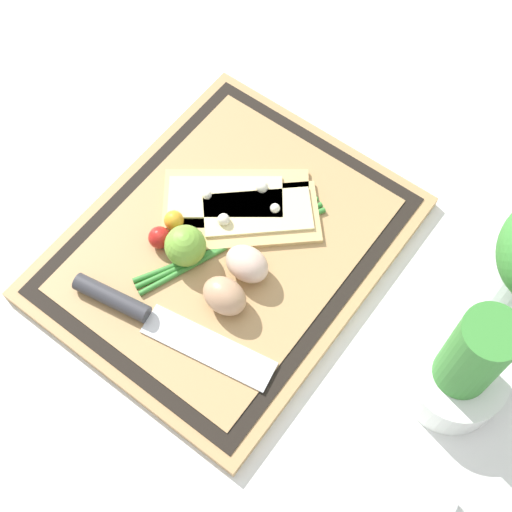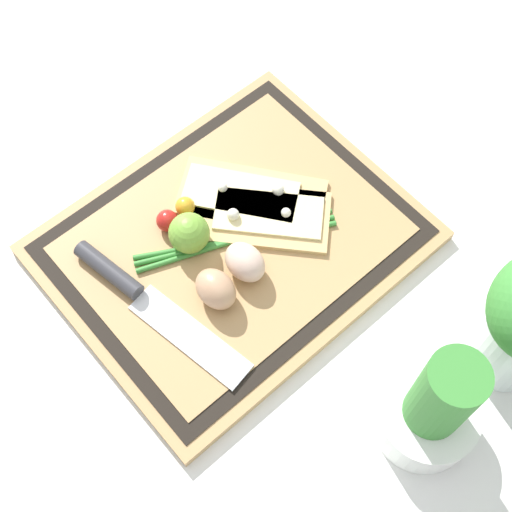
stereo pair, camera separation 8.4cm
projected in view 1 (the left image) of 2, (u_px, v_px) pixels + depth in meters
The scene contains 13 objects.
ground_plane at pixel (228, 250), 0.93m from camera, with size 6.00×6.00×0.00m, color silver.
cutting_board at pixel (228, 247), 0.92m from camera, with size 0.44×0.36×0.02m.
pizza_slice_near at pixel (234, 198), 0.93m from camera, with size 0.19×0.21×0.02m.
pizza_slice_far at pixel (250, 214), 0.92m from camera, with size 0.19×0.19×0.02m.
knife at pixel (139, 312), 0.86m from camera, with size 0.08×0.27×0.02m.
egg_brown at pixel (225, 296), 0.85m from camera, with size 0.04×0.06×0.04m, color tan.
egg_pink at pixel (247, 264), 0.87m from camera, with size 0.04×0.06×0.04m, color beige.
lime at pixel (185, 246), 0.88m from camera, with size 0.05×0.05×0.05m, color #70A838.
cherry_tomato_red at pixel (160, 238), 0.90m from camera, with size 0.03×0.03×0.03m, color red.
cherry_tomato_yellow at pixel (174, 220), 0.91m from camera, with size 0.03×0.03×0.03m, color gold.
scallion_bunch at pixel (230, 246), 0.90m from camera, with size 0.25×0.14×0.01m.
herb_pot at pixel (462, 371), 0.78m from camera, with size 0.11×0.11×0.18m.
sauce_jar at pixel (406, 495), 0.75m from camera, with size 0.09×0.09×0.09m.
Camera 1 is at (0.32, 0.29, 0.82)m, focal length 50.00 mm.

